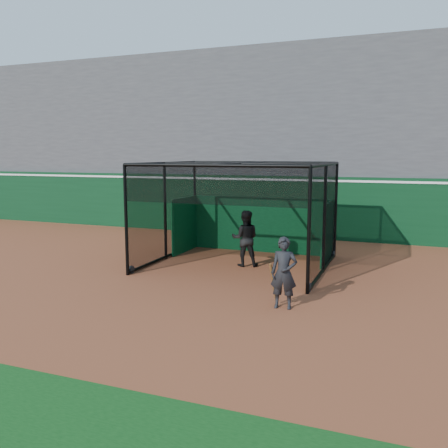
% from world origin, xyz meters
% --- Properties ---
extents(ground, '(120.00, 120.00, 0.00)m').
position_xyz_m(ground, '(0.00, 0.00, 0.00)').
color(ground, brown).
rests_on(ground, ground).
extents(outfield_wall, '(50.00, 0.50, 2.50)m').
position_xyz_m(outfield_wall, '(0.00, 8.50, 1.29)').
color(outfield_wall, '#093418').
rests_on(outfield_wall, ground).
extents(grandstand, '(50.00, 7.85, 8.95)m').
position_xyz_m(grandstand, '(0.00, 12.27, 4.48)').
color(grandstand, '#4C4C4F').
rests_on(grandstand, ground).
extents(batting_cage, '(5.18, 4.69, 3.09)m').
position_xyz_m(batting_cage, '(0.32, 2.99, 1.54)').
color(batting_cage, black).
rests_on(batting_cage, ground).
extents(batter, '(0.98, 0.85, 1.70)m').
position_xyz_m(batter, '(0.52, 2.92, 0.85)').
color(batter, black).
rests_on(batter, ground).
extents(on_deck_player, '(0.63, 0.44, 1.59)m').
position_xyz_m(on_deck_player, '(2.58, -0.58, 0.79)').
color(on_deck_player, black).
rests_on(on_deck_player, ground).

